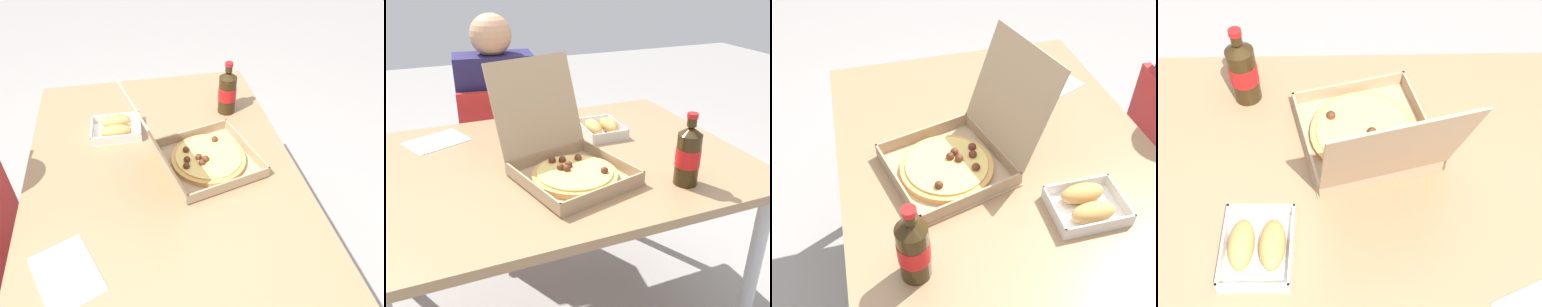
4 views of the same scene
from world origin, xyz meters
TOP-DOWN VIEW (x-y plane):
  - dining_table at (0.00, 0.00)m, footprint 1.27×0.94m
  - pizza_box_open at (-0.01, -0.13)m, footprint 0.40×0.48m
  - bread_side_box at (0.24, 0.15)m, footprint 0.15×0.19m
  - cola_bottle at (0.30, -0.31)m, footprint 0.07×0.07m

SIDE VIEW (x-z plane):
  - dining_table at x=0.00m, z-range 0.29..1.04m
  - bread_side_box at x=0.24m, z-range 0.74..0.80m
  - pizza_box_open at x=-0.01m, z-range 0.62..0.96m
  - cola_bottle at x=0.30m, z-range 0.72..0.95m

